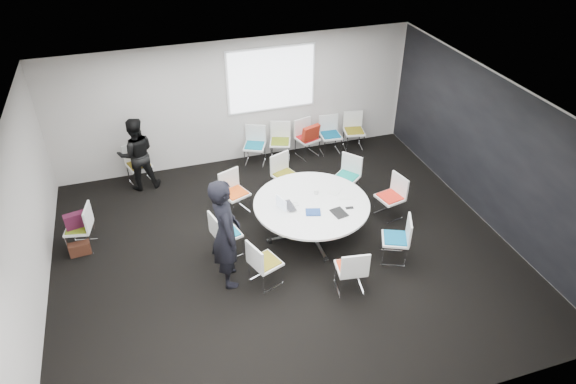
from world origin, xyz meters
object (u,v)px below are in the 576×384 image
object	(u,v)px
chair_ring_e	(226,241)
person_back	(137,154)
conference_table	(311,212)
chair_back_d	(330,142)
chair_back_e	(353,138)
chair_ring_b	(346,184)
chair_person_back	(140,172)
chair_back_b	(280,149)
maroon_bag	(76,220)
chair_ring_g	(350,276)
chair_ring_f	(265,270)
chair_ring_h	(395,247)
brown_bag	(80,249)
chair_back_c	(307,145)
person_main	(226,233)
chair_ring_c	(285,182)
laptop	(292,205)
chair_ring_a	(389,205)
chair_spare_left	(82,235)
cup	(316,192)
chair_ring_d	(236,200)
chair_back_a	(255,153)

from	to	relation	value
chair_ring_e	person_back	xyz separation A→B (m)	(-1.28, 2.68, 0.52)
conference_table	chair_back_d	xyz separation A→B (m)	(1.49, 2.81, -0.25)
chair_back_e	person_back	world-z (taller)	person_back
chair_ring_b	chair_person_back	distance (m)	4.41
chair_ring_e	conference_table	bearing A→B (deg)	76.27
chair_back_b	maroon_bag	xyz separation A→B (m)	(-4.34, -1.94, 0.34)
chair_ring_g	chair_back_d	world-z (taller)	same
chair_ring_f	chair_back_d	world-z (taller)	same
chair_ring_h	chair_person_back	xyz separation A→B (m)	(-4.05, 3.89, 0.00)
chair_ring_e	brown_bag	world-z (taller)	chair_ring_e
chair_back_c	person_main	bearing A→B (deg)	36.95
chair_ring_c	laptop	bearing A→B (deg)	55.87
chair_ring_a	chair_spare_left	size ratio (longest dim) A/B	1.00
person_back	chair_ring_g	bearing A→B (deg)	122.85
chair_back_b	person_back	xyz separation A→B (m)	(-3.16, -0.21, 0.52)
chair_back_d	chair_spare_left	world-z (taller)	same
chair_spare_left	cup	world-z (taller)	chair_spare_left
chair_ring_c	chair_ring_a	bearing A→B (deg)	119.71
conference_table	chair_spare_left	distance (m)	4.16
chair_back_e	brown_bag	xyz separation A→B (m)	(-6.21, -2.09, -0.16)
cup	maroon_bag	size ratio (longest dim) A/B	0.22
chair_ring_d	chair_ring_e	distance (m)	1.25
chair_ring_a	chair_person_back	world-z (taller)	same
chair_ring_b	chair_ring_e	bearing A→B (deg)	72.02
chair_ring_a	conference_table	bearing A→B (deg)	80.27
conference_table	chair_ring_a	distance (m)	1.68
brown_bag	chair_back_a	bearing A→B (deg)	29.22
chair_ring_f	maroon_bag	distance (m)	3.48
chair_ring_e	chair_back_b	world-z (taller)	same
chair_ring_d	chair_ring_f	world-z (taller)	same
chair_ring_d	person_main	world-z (taller)	person_main
chair_ring_f	chair_ring_c	bearing A→B (deg)	134.39
conference_table	chair_person_back	world-z (taller)	chair_person_back
chair_ring_f	chair_spare_left	world-z (taller)	same
chair_ring_c	person_back	world-z (taller)	person_back
chair_back_d	laptop	bearing A→B (deg)	60.48
chair_ring_a	brown_bag	size ratio (longest dim) A/B	2.44
chair_ring_g	chair_back_a	world-z (taller)	same
chair_ring_d	maroon_bag	world-z (taller)	chair_ring_d
laptop	brown_bag	distance (m)	3.87
cup	laptop	bearing A→B (deg)	-156.20
chair_ring_c	maroon_bag	world-z (taller)	chair_ring_c
chair_back_b	maroon_bag	size ratio (longest dim) A/B	2.20
chair_ring_g	brown_bag	size ratio (longest dim) A/B	2.44
chair_ring_f	chair_back_e	size ratio (longest dim) A/B	1.00
chair_back_d	chair_spare_left	bearing A→B (deg)	23.00
chair_spare_left	chair_back_e	bearing A→B (deg)	-61.48
chair_back_c	chair_ring_g	bearing A→B (deg)	63.34
laptop	maroon_bag	world-z (taller)	maroon_bag
chair_ring_a	chair_back_e	distance (m)	2.78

